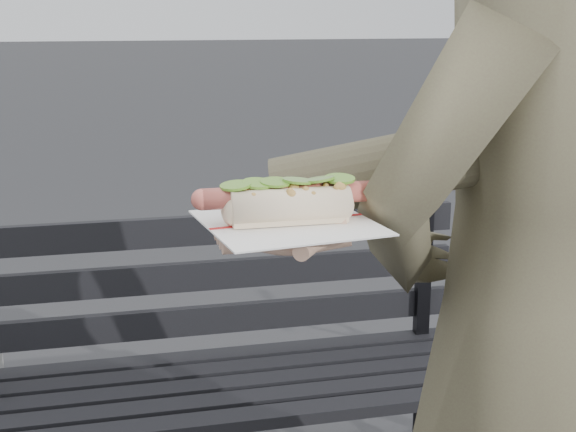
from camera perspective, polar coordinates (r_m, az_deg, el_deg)
name	(u,v)px	position (r m, az deg, el deg)	size (l,w,h in m)	color
park_bench	(194,357)	(2.15, -6.68, -9.94)	(1.50, 0.44, 0.88)	black
person	(526,357)	(1.26, 16.57, -9.56)	(0.66, 0.43, 1.81)	brown
held_hotdog	(419,170)	(1.05, 9.29, 3.25)	(0.62, 0.32, 0.20)	brown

